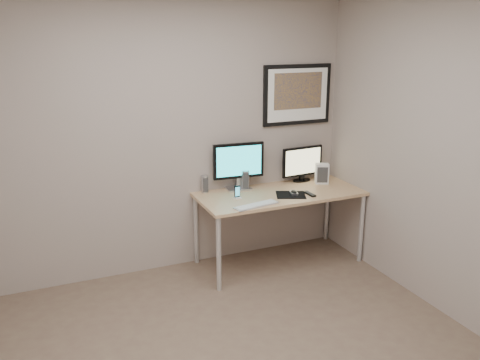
{
  "coord_description": "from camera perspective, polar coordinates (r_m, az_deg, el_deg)",
  "views": [
    {
      "loc": [
        -1.22,
        -2.79,
        2.23
      ],
      "look_at": [
        0.47,
        1.1,
        0.99
      ],
      "focal_mm": 38.0,
      "sensor_mm": 36.0,
      "label": 1
    }
  ],
  "objects": [
    {
      "name": "desk",
      "position": [
        4.96,
        4.48,
        -2.14
      ],
      "size": [
        1.6,
        0.7,
        0.73
      ],
      "color": "#9F774D",
      "rests_on": "floor"
    },
    {
      "name": "mouse",
      "position": [
        4.89,
        6.07,
        -1.37
      ],
      "size": [
        0.08,
        0.11,
        0.03
      ],
      "primitive_type": "ellipsoid",
      "rotation": [
        0.0,
        0.0,
        -0.26
      ],
      "color": "black",
      "rests_on": "mousepad"
    },
    {
      "name": "room",
      "position": [
        3.51,
        -2.82,
        6.68
      ],
      "size": [
        3.6,
        3.6,
        3.6
      ],
      "color": "white",
      "rests_on": "ground"
    },
    {
      "name": "monitor_large",
      "position": [
        4.95,
        -0.16,
        1.8
      ],
      "size": [
        0.51,
        0.18,
        0.47
      ],
      "rotation": [
        0.0,
        0.0,
        -0.07
      ],
      "color": "#B3B3B8",
      "rests_on": "desk"
    },
    {
      "name": "fan_unit",
      "position": [
        5.26,
        9.17,
        0.72
      ],
      "size": [
        0.16,
        0.14,
        0.2
      ],
      "primitive_type": "cube",
      "rotation": [
        0.0,
        0.0,
        -0.43
      ],
      "color": "silver",
      "rests_on": "desk"
    },
    {
      "name": "phone_dock",
      "position": [
        4.73,
        -0.31,
        -1.37
      ],
      "size": [
        0.06,
        0.06,
        0.13
      ],
      "primitive_type": "cube",
      "rotation": [
        0.0,
        0.0,
        0.1
      ],
      "color": "black",
      "rests_on": "desk"
    },
    {
      "name": "monitor_tv",
      "position": [
        5.28,
        7.01,
        1.91
      ],
      "size": [
        0.47,
        0.12,
        0.37
      ],
      "rotation": [
        0.0,
        0.0,
        0.08
      ],
      "color": "black",
      "rests_on": "desk"
    },
    {
      "name": "framed_art",
      "position": [
        5.2,
        6.45,
        9.51
      ],
      "size": [
        0.75,
        0.04,
        0.6
      ],
      "color": "black",
      "rests_on": "room"
    },
    {
      "name": "speaker_right",
      "position": [
        4.99,
        0.6,
        0.0
      ],
      "size": [
        0.1,
        0.1,
        0.19
      ],
      "primitive_type": "cylinder",
      "rotation": [
        0.0,
        0.0,
        -0.29
      ],
      "color": "#B3B3B8",
      "rests_on": "desk"
    },
    {
      "name": "remote",
      "position": [
        4.9,
        7.83,
        -1.54
      ],
      "size": [
        0.05,
        0.16,
        0.02
      ],
      "primitive_type": "cube",
      "rotation": [
        0.0,
        0.0,
        0.03
      ],
      "color": "black",
      "rests_on": "desk"
    },
    {
      "name": "speaker_left",
      "position": [
        4.92,
        -3.98,
        -0.46
      ],
      "size": [
        0.07,
        0.07,
        0.17
      ],
      "primitive_type": "cylinder",
      "rotation": [
        0.0,
        0.0,
        -0.1
      ],
      "color": "#B3B3B8",
      "rests_on": "desk"
    },
    {
      "name": "keyboard",
      "position": [
        4.55,
        1.85,
        -2.83
      ],
      "size": [
        0.45,
        0.19,
        0.02
      ],
      "primitive_type": "cube",
      "rotation": [
        0.0,
        0.0,
        0.18
      ],
      "color": "#BABABF",
      "rests_on": "desk"
    },
    {
      "name": "mousepad",
      "position": [
        4.87,
        5.72,
        -1.67
      ],
      "size": [
        0.35,
        0.33,
        0.0
      ],
      "primitive_type": "cube",
      "rotation": [
        0.0,
        0.0,
        -0.41
      ],
      "color": "black",
      "rests_on": "desk"
    }
  ]
}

